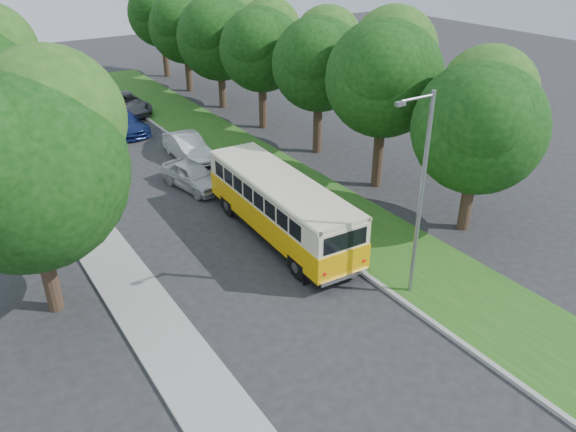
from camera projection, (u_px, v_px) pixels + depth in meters
ground at (283, 296)px, 21.71m from camera, size 120.00×120.00×0.00m
curb at (289, 220)px, 27.14m from camera, size 0.20×70.00×0.15m
grass_verge at (328, 209)px, 28.28m from camera, size 4.50×70.00×0.13m
sidewalk at (119, 273)px, 23.07m from camera, size 2.20×70.00×0.12m
treeline at (165, 53)px, 33.87m from camera, size 24.27×41.91×9.46m
lamppost_near at (420, 192)px, 19.88m from camera, size 1.71×0.16×8.00m
lamppost_far at (43, 111)px, 29.42m from camera, size 1.71×0.16×7.50m
warning_sign at (75, 178)px, 27.64m from camera, size 0.56×0.10×2.50m
vintage_bus at (281, 208)px, 25.17m from camera, size 2.96×10.03×2.95m
car_silver at (193, 176)px, 30.36m from camera, size 2.49×4.49×1.45m
car_white at (188, 147)px, 34.17m from camera, size 1.70×4.63×1.51m
car_blue at (123, 122)px, 38.51m from camera, size 2.75×5.28×1.46m
car_grey at (126, 103)px, 42.55m from camera, size 2.91×5.59×1.50m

